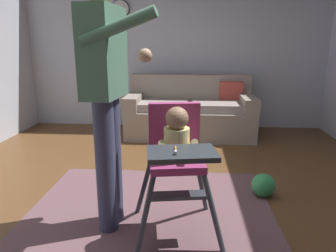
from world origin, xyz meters
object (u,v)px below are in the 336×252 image
at_px(couch, 190,112).
at_px(high_chair, 176,147).
at_px(toy_ball, 263,185).
at_px(wall_clock, 121,9).
at_px(adult_standing, 106,94).

bearing_deg(couch, high_chair, -2.14).
xyz_separation_m(toy_ball, wall_clock, (-1.74, 2.41, 1.72)).
distance_m(couch, toy_ball, 2.05).
distance_m(couch, adult_standing, 2.61).
xyz_separation_m(high_chair, adult_standing, (-0.47, 0.05, 0.35)).
height_order(high_chair, toy_ball, high_chair).
bearing_deg(couch, wall_clock, -113.70).
bearing_deg(wall_clock, toy_ball, -54.18).
relative_size(couch, adult_standing, 1.05).
relative_size(adult_standing, toy_ball, 8.40).
xyz_separation_m(couch, high_chair, (-0.09, -2.52, 0.30)).
bearing_deg(adult_standing, wall_clock, 106.32).
height_order(toy_ball, wall_clock, wall_clock).
xyz_separation_m(adult_standing, toy_ball, (1.22, 0.54, -0.88)).
bearing_deg(toy_ball, wall_clock, 125.82).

